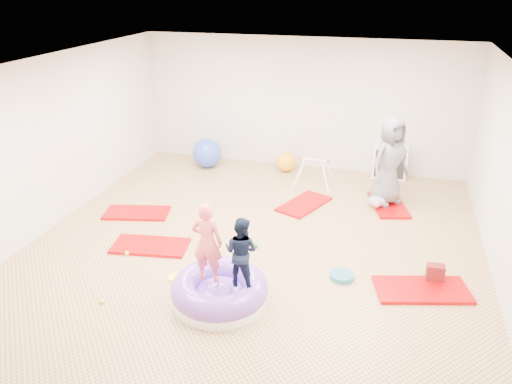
# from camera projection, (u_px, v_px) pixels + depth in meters

# --- Properties ---
(room) EXTENTS (7.01, 8.01, 2.81)m
(room) POSITION_uv_depth(u_px,v_px,m) (250.00, 168.00, 7.16)
(room) COLOR tan
(room) RESTS_ON ground
(gym_mat_front_left) EXTENTS (1.25, 0.76, 0.05)m
(gym_mat_front_left) POSITION_uv_depth(u_px,v_px,m) (150.00, 246.00, 7.87)
(gym_mat_front_left) COLOR #AC0006
(gym_mat_front_left) RESTS_ON ground
(gym_mat_mid_left) EXTENTS (1.23, 0.81, 0.05)m
(gym_mat_mid_left) POSITION_uv_depth(u_px,v_px,m) (137.00, 213.00, 8.96)
(gym_mat_mid_left) COLOR #AC0006
(gym_mat_mid_left) RESTS_ON ground
(gym_mat_center_back) EXTENTS (0.95, 1.25, 0.05)m
(gym_mat_center_back) POSITION_uv_depth(u_px,v_px,m) (304.00, 204.00, 9.30)
(gym_mat_center_back) COLOR #AC0006
(gym_mat_center_back) RESTS_ON ground
(gym_mat_right) EXTENTS (1.37, 0.93, 0.05)m
(gym_mat_right) POSITION_uv_depth(u_px,v_px,m) (422.00, 290.00, 6.77)
(gym_mat_right) COLOR #AC0006
(gym_mat_right) RESTS_ON ground
(gym_mat_rear_right) EXTENTS (0.84, 1.23, 0.05)m
(gym_mat_rear_right) POSITION_uv_depth(u_px,v_px,m) (388.00, 205.00, 9.26)
(gym_mat_rear_right) COLOR #AC0006
(gym_mat_rear_right) RESTS_ON ground
(inflatable_cushion) EXTENTS (1.28, 1.28, 0.40)m
(inflatable_cushion) POSITION_uv_depth(u_px,v_px,m) (220.00, 291.00, 6.52)
(inflatable_cushion) COLOR white
(inflatable_cushion) RESTS_ON ground
(child_pink) EXTENTS (0.40, 0.27, 1.09)m
(child_pink) POSITION_uv_depth(u_px,v_px,m) (207.00, 239.00, 6.25)
(child_pink) COLOR #FF5C62
(child_pink) RESTS_ON inflatable_cushion
(child_navy) EXTENTS (0.51, 0.43, 0.94)m
(child_navy) POSITION_uv_depth(u_px,v_px,m) (241.00, 248.00, 6.18)
(child_navy) COLOR black
(child_navy) RESTS_ON inflatable_cushion
(adult_caregiver) EXTENTS (0.92, 0.93, 1.62)m
(adult_caregiver) POSITION_uv_depth(u_px,v_px,m) (390.00, 161.00, 9.00)
(adult_caregiver) COLOR slate
(adult_caregiver) RESTS_ON gym_mat_rear_right
(infant) EXTENTS (0.33, 0.33, 0.19)m
(infant) POSITION_uv_depth(u_px,v_px,m) (377.00, 202.00, 9.11)
(infant) COLOR #93A9D4
(infant) RESTS_ON gym_mat_rear_right
(ball_pit_balls) EXTENTS (2.47, 2.95, 0.07)m
(ball_pit_balls) POSITION_uv_depth(u_px,v_px,m) (187.00, 259.00, 7.48)
(ball_pit_balls) COLOR #FFF92B
(ball_pit_balls) RESTS_ON ground
(exercise_ball_blue) EXTENTS (0.65, 0.65, 0.65)m
(exercise_ball_blue) POSITION_uv_depth(u_px,v_px,m) (207.00, 153.00, 11.04)
(exercise_ball_blue) COLOR blue
(exercise_ball_blue) RESTS_ON ground
(exercise_ball_orange) EXTENTS (0.43, 0.43, 0.43)m
(exercise_ball_orange) POSITION_uv_depth(u_px,v_px,m) (286.00, 162.00, 10.84)
(exercise_ball_orange) COLOR #FFA312
(exercise_ball_orange) RESTS_ON ground
(infant_play_gym) EXTENTS (0.75, 0.71, 0.58)m
(infant_play_gym) POSITION_uv_depth(u_px,v_px,m) (314.00, 168.00, 10.02)
(infant_play_gym) COLOR white
(infant_play_gym) RESTS_ON ground
(cube_shelf) EXTENTS (0.69, 0.34, 0.69)m
(cube_shelf) POSITION_uv_depth(u_px,v_px,m) (390.00, 162.00, 10.44)
(cube_shelf) COLOR white
(cube_shelf) RESTS_ON ground
(balance_disc) EXTENTS (0.34, 0.34, 0.08)m
(balance_disc) POSITION_uv_depth(u_px,v_px,m) (342.00, 276.00, 7.05)
(balance_disc) COLOR #246B7E
(balance_disc) RESTS_ON ground
(backpack) EXTENTS (0.25, 0.16, 0.28)m
(backpack) POSITION_uv_depth(u_px,v_px,m) (435.00, 274.00, 6.92)
(backpack) COLOR #9C0604
(backpack) RESTS_ON ground
(yellow_toy) EXTENTS (0.21, 0.21, 0.03)m
(yellow_toy) POSITION_uv_depth(u_px,v_px,m) (175.00, 277.00, 7.06)
(yellow_toy) COLOR #FFF92B
(yellow_toy) RESTS_ON ground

